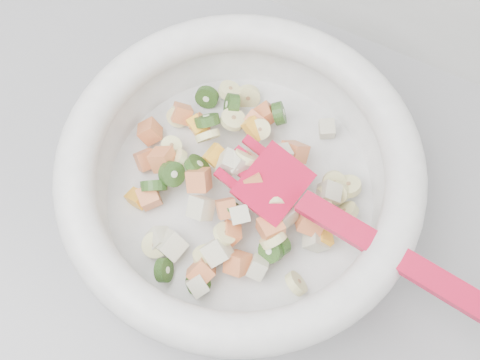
% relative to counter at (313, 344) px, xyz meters
% --- Properties ---
extents(counter, '(2.00, 0.60, 0.90)m').
position_rel_counter_xyz_m(counter, '(0.00, 0.00, 0.00)').
color(counter, gray).
rests_on(counter, ground).
extents(mixing_bowl, '(0.47, 0.36, 0.11)m').
position_rel_counter_xyz_m(mixing_bowl, '(-0.15, 0.02, 0.51)').
color(mixing_bowl, white).
rests_on(mixing_bowl, counter).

